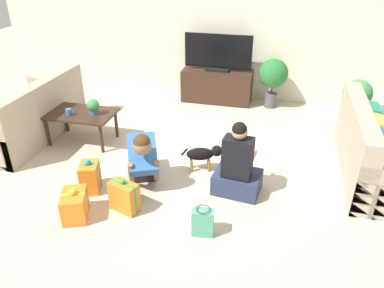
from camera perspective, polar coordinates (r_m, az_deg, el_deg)
The scene contains 18 objects.
ground_plane at distance 4.82m, azimuth -1.73°, elevation -3.43°, with size 16.00×16.00×0.00m, color beige.
wall_back at distance 6.77m, azimuth 4.43°, elevation 17.83°, with size 8.40×0.06×2.60m.
sofa_left at distance 5.94m, azimuth -23.76°, elevation 3.74°, with size 0.92×1.89×0.85m.
sofa_right at distance 5.06m, azimuth 26.70°, elevation -1.20°, with size 0.92×1.89×0.85m.
coffee_table at distance 5.48m, azimuth -16.57°, elevation 4.13°, with size 0.94×0.60×0.45m.
tv_console at distance 6.75m, azimuth 3.82°, elevation 8.83°, with size 1.22×0.47×0.56m.
tv at distance 6.58m, azimuth 3.98°, elevation 13.42°, with size 1.16×0.20×0.63m.
potted_plant_back_right at distance 6.52m, azimuth 12.27°, elevation 10.12°, with size 0.49×0.49×0.84m.
potted_plant_corner_right at distance 6.11m, azimuth 23.78°, elevation 6.40°, with size 0.43×0.43×0.78m.
person_kneeling at distance 4.39m, azimuth -7.58°, elevation -2.02°, with size 0.59×0.79×0.76m.
person_sitting at distance 4.22m, azimuth 6.96°, elevation -3.73°, with size 0.56×0.52×0.90m.
dog at distance 4.65m, azimuth 1.86°, elevation -1.52°, with size 0.52×0.24×0.34m.
gift_box_a at distance 4.07m, azimuth -10.28°, elevation -7.90°, with size 0.35×0.25×0.39m.
gift_box_b at distance 4.11m, azimuth -17.45°, elevation -8.89°, with size 0.35×0.41×0.36m.
gift_box_c at distance 4.45m, azimuth -15.26°, elevation -4.89°, with size 0.27×0.31×0.41m.
gift_bag_a at distance 3.72m, azimuth 1.64°, elevation -11.82°, with size 0.23×0.15×0.31m.
mug at distance 5.41m, azimuth -18.25°, elevation 4.66°, with size 0.12×0.08×0.09m.
tabletop_plant at distance 5.31m, azimuth -14.84°, elevation 5.61°, with size 0.17×0.17×0.22m.
Camera 1 is at (1.14, -3.93, 2.56)m, focal length 35.00 mm.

